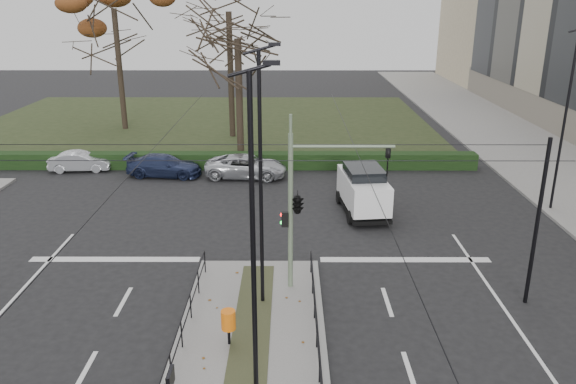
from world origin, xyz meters
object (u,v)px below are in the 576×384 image
object	(u,v)px
streetlamp_sidewalk	(565,119)
rust_tree	(114,8)
traffic_light	(300,201)
streetlamp_median_near	(254,245)
parked_car_second	(80,161)
streetlamp_median_far	(261,180)
white_van	(363,189)
parked_car_fourth	(246,166)
bare_tree_center	(229,21)
parked_car_third	(164,166)
litter_bin	(228,320)
bare_tree_near	(238,48)

from	to	relation	value
streetlamp_sidewalk	rust_tree	distance (m)	32.94
traffic_light	streetlamp_median_near	distance (m)	6.44
parked_car_second	streetlamp_median_far	bearing A→B (deg)	-148.37
streetlamp_median_far	parked_car_second	distance (m)	20.61
streetlamp_median_far	white_van	xyz separation A→B (m)	(4.59, 9.01, -3.38)
parked_car_fourth	bare_tree_center	world-z (taller)	bare_tree_center
parked_car_third	rust_tree	bearing A→B (deg)	31.20
parked_car_fourth	rust_tree	xyz separation A→B (m)	(-10.91, 12.93, 8.81)
streetlamp_median_near	parked_car_second	distance (m)	24.88
litter_bin	white_van	bearing A→B (deg)	64.55
bare_tree_near	traffic_light	bearing A→B (deg)	-78.21
litter_bin	parked_car_fourth	distance (m)	17.52
traffic_light	litter_bin	world-z (taller)	traffic_light
bare_tree_near	streetlamp_median_near	bearing A→B (deg)	-84.25
traffic_light	white_van	distance (m)	8.87
streetlamp_sidewalk	parked_car_second	world-z (taller)	streetlamp_sidewalk
parked_car_third	bare_tree_near	distance (m)	8.55
parked_car_third	rust_tree	xyz separation A→B (m)	(-5.93, 12.72, 8.83)
litter_bin	bare_tree_near	world-z (taller)	bare_tree_near
traffic_light	parked_car_fourth	world-z (taller)	traffic_light
rust_tree	bare_tree_near	distance (m)	14.27
litter_bin	rust_tree	world-z (taller)	rust_tree
streetlamp_median_far	streetlamp_sidewalk	xyz separation A→B (m)	(14.22, 9.32, 0.07)
bare_tree_near	bare_tree_center	bearing A→B (deg)	99.90
streetlamp_median_far	white_van	size ratio (longest dim) A/B	1.91
traffic_light	parked_car_third	xyz separation A→B (m)	(-7.96, 14.03, -2.84)
streetlamp_median_near	parked_car_fourth	bearing A→B (deg)	95.00
white_van	rust_tree	distance (m)	26.79
streetlamp_median_near	parked_car_third	xyz separation A→B (m)	(-6.73, 20.26, -3.97)
streetlamp_sidewalk	parked_car_fourth	xyz separation A→B (m)	(-15.91, 5.59, -4.02)
parked_car_second	parked_car_fourth	distance (m)	10.52
parked_car_third	parked_car_fourth	xyz separation A→B (m)	(4.98, -0.21, 0.02)
traffic_light	parked_car_fourth	xyz separation A→B (m)	(-2.98, 13.82, -2.82)
parked_car_fourth	bare_tree_near	world-z (taller)	bare_tree_near
bare_tree_center	bare_tree_near	bearing A→B (deg)	-80.10
streetlamp_median_near	rust_tree	distance (m)	35.65
parked_car_third	parked_car_fourth	bearing A→B (deg)	-86.23
parked_car_second	bare_tree_near	size ratio (longest dim) A/B	0.36
rust_tree	parked_car_third	bearing A→B (deg)	-65.01
parked_car_second	rust_tree	size ratio (longest dim) A/B	0.30
rust_tree	bare_tree_near	world-z (taller)	rust_tree
streetlamp_median_near	rust_tree	world-z (taller)	rust_tree
traffic_light	streetlamp_median_far	xyz separation A→B (m)	(-1.29, -1.09, 1.13)
streetlamp_sidewalk	bare_tree_near	xyz separation A→B (m)	(-16.50, 8.90, 2.61)
traffic_light	parked_car_second	bearing A→B (deg)	131.66
streetlamp_sidewalk	streetlamp_median_far	bearing A→B (deg)	-146.76
litter_bin	streetlamp_sidewalk	size ratio (longest dim) A/B	0.13
parked_car_third	bare_tree_center	xyz separation A→B (m)	(3.16, 10.13, 7.99)
litter_bin	bare_tree_center	bearing A→B (deg)	95.28
traffic_light	streetlamp_sidewalk	bearing A→B (deg)	32.49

